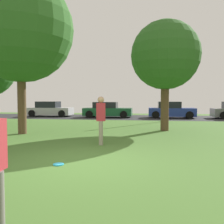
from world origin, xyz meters
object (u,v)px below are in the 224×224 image
object	(u,v)px
parked_car_blue	(171,110)
parked_car_green	(107,110)
oak_tree_right	(20,30)
frisbee_disc	(58,164)
person_thrower	(101,118)
street_lamp_post	(165,91)
oak_tree_left	(165,56)
parked_car_silver	(50,110)

from	to	relation	value
parked_car_blue	parked_car_green	bearing A→B (deg)	-179.32
oak_tree_right	frisbee_disc	size ratio (longest dim) A/B	27.31
person_thrower	parked_car_blue	distance (m)	13.84
street_lamp_post	oak_tree_right	bearing A→B (deg)	-133.54
parked_car_blue	oak_tree_left	bearing A→B (deg)	-97.23
parked_car_silver	parked_car_blue	bearing A→B (deg)	-1.32
frisbee_disc	parked_car_silver	bearing A→B (deg)	113.81
parked_car_green	parked_car_blue	xyz separation A→B (m)	(5.72, 0.07, 0.02)
street_lamp_post	parked_car_silver	bearing A→B (deg)	159.94
frisbee_disc	street_lamp_post	world-z (taller)	street_lamp_post
frisbee_disc	parked_car_blue	world-z (taller)	parked_car_blue
oak_tree_left	parked_car_blue	xyz separation A→B (m)	(1.14, 8.96, -3.25)
parked_car_silver	parked_car_blue	size ratio (longest dim) A/B	1.04
oak_tree_right	oak_tree_left	bearing A→B (deg)	18.17
oak_tree_left	frisbee_disc	bearing A→B (deg)	-113.09
oak_tree_right	parked_car_blue	size ratio (longest dim) A/B	1.83
frisbee_disc	parked_car_silver	size ratio (longest dim) A/B	0.06
street_lamp_post	oak_tree_left	bearing A→B (deg)	-94.12
parked_car_green	street_lamp_post	size ratio (longest dim) A/B	0.98
person_thrower	parked_car_blue	world-z (taller)	person_thrower
oak_tree_right	parked_car_green	size ratio (longest dim) A/B	1.67
person_thrower	parked_car_green	world-z (taller)	person_thrower
parked_car_green	street_lamp_post	xyz separation A→B (m)	(4.97, -3.57, 1.61)
frisbee_disc	parked_car_green	size ratio (longest dim) A/B	0.06
oak_tree_left	person_thrower	xyz separation A→B (m)	(-2.53, -4.39, -2.94)
oak_tree_left	oak_tree_right	bearing A→B (deg)	-161.83
parked_car_green	person_thrower	bearing A→B (deg)	-81.23
parked_car_green	oak_tree_right	bearing A→B (deg)	-101.22
oak_tree_left	parked_car_green	bearing A→B (deg)	117.28
oak_tree_left	oak_tree_right	size ratio (longest dim) A/B	0.78
parked_car_silver	oak_tree_right	bearing A→B (deg)	-72.95
parked_car_silver	parked_car_green	bearing A→B (deg)	-3.32
frisbee_disc	parked_car_blue	bearing A→B (deg)	75.42
oak_tree_left	street_lamp_post	distance (m)	5.58
oak_tree_right	parked_car_blue	bearing A→B (deg)	54.68
parked_car_silver	parked_car_green	distance (m)	5.72
oak_tree_left	parked_car_blue	size ratio (longest dim) A/B	1.42
oak_tree_left	frisbee_disc	distance (m)	8.73
parked_car_silver	street_lamp_post	size ratio (longest dim) A/B	0.93
person_thrower	parked_car_silver	size ratio (longest dim) A/B	0.41
oak_tree_right	parked_car_green	bearing A→B (deg)	78.78
street_lamp_post	parked_car_green	bearing A→B (deg)	144.30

